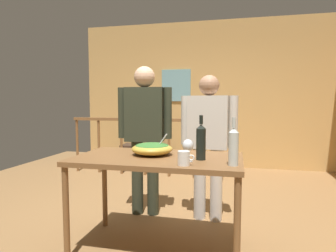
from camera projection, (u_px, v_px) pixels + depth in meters
The scene contains 14 objects.
ground_plane at pixel (176, 219), 3.17m from camera, with size 7.23×7.23×0.00m, color olive.
back_wall at pixel (204, 95), 5.75m from camera, with size 4.93×0.10×2.83m, color tan.
framed_picture at pixel (176, 85), 5.80m from camera, with size 0.58×0.03×0.63m, color #70A2AC.
stair_railing at pixel (168, 140), 4.94m from camera, with size 2.68×0.10×1.04m.
tv_console at pixel (145, 156), 5.77m from camera, with size 0.90×0.40×0.42m, color #38281E.
flat_screen_tv at pixel (144, 133), 5.70m from camera, with size 0.52×0.12×0.40m.
serving_table at pixel (158, 166), 2.47m from camera, with size 1.40×0.78×0.82m.
salad_bowl at pixel (152, 148), 2.53m from camera, with size 0.36×0.36×0.19m.
wine_glass at pixel (188, 146), 2.25m from camera, with size 0.09×0.09×0.17m.
wine_bottle_clear at pixel (233, 146), 2.10m from camera, with size 0.07×0.07×0.35m.
wine_bottle_dark at pixel (201, 141), 2.32m from camera, with size 0.08×0.08×0.36m.
mug_white at pixel (184, 158), 2.12m from camera, with size 0.13×0.09×0.11m.
person_standing_left at pixel (145, 127), 3.26m from camera, with size 0.61×0.26×1.67m.
person_standing_right at pixel (209, 135), 3.10m from camera, with size 0.60×0.26×1.56m.
Camera 1 is at (0.62, -3.01, 1.28)m, focal length 31.15 mm.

